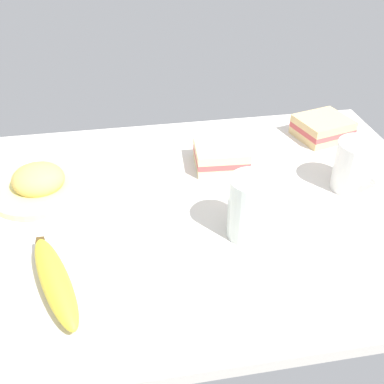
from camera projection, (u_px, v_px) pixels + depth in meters
tabletop at (192, 211)px, 80.54cm from camera, size 90.00×64.00×2.00cm
plate_of_food at (39, 184)px, 82.62cm from camera, size 17.90×17.90×5.68cm
coffee_mug_black at (357, 166)px, 81.90cm from camera, size 8.04×10.35×9.20cm
sandwich_main at (221, 156)px, 89.59cm from camera, size 10.56×9.63×4.40cm
sandwich_side at (322, 128)px, 99.39cm from camera, size 12.56×11.82×4.40cm
glass_of_milk at (251, 211)px, 71.42cm from camera, size 7.45×7.45×10.41cm
banana at (55, 281)px, 62.90cm from camera, size 9.35×19.20×3.79cm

